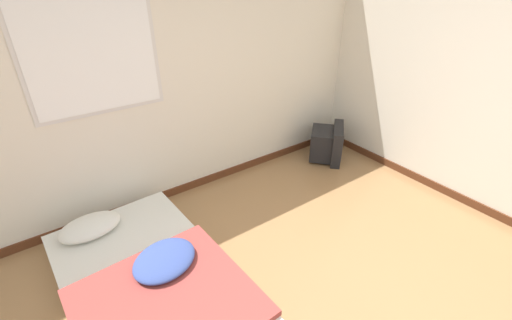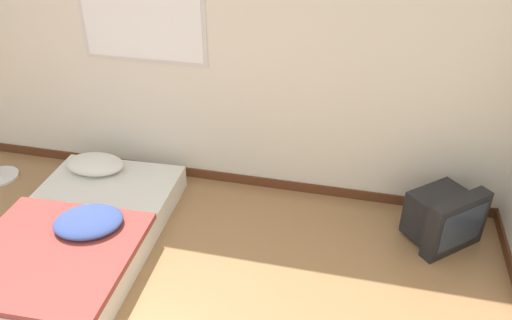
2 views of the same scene
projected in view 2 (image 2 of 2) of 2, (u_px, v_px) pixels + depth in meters
name	position (u px, v px, depth m)	size (l,w,h in m)	color
wall_back	(202.00, 45.00, 4.07)	(7.48, 0.08, 2.60)	silver
mattress_bed	(77.00, 233.00, 3.84)	(1.22, 1.96, 0.35)	silver
crt_tv	(444.00, 217.00, 3.86)	(0.63, 0.63, 0.47)	black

